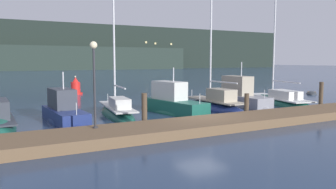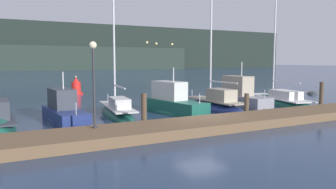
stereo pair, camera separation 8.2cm
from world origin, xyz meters
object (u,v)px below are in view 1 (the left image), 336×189
motorboat_berth_6 (241,100)px  sailboat_berth_7 (278,102)px  dock_lamppost (94,70)px  rowboat_adrift (312,94)px  motorboat_berth_2 (64,117)px  motorboat_berth_4 (174,107)px  sailboat_berth_5 (215,107)px  sailboat_berth_3 (117,113)px  channel_buoy (76,88)px

motorboat_berth_6 → sailboat_berth_7: 3.49m
dock_lamppost → rowboat_adrift: (24.60, 8.52, -2.98)m
motorboat_berth_2 → motorboat_berth_4: 6.84m
sailboat_berth_5 → motorboat_berth_6: 2.95m
sailboat_berth_3 → motorboat_berth_4: 3.64m
sailboat_berth_5 → motorboat_berth_6: size_ratio=1.86×
sailboat_berth_5 → channel_buoy: size_ratio=5.42×
sailboat_berth_3 → dock_lamppost: bearing=-118.2°
sailboat_berth_3 → dock_lamppost: (-2.77, -5.15, 2.82)m
sailboat_berth_3 → sailboat_berth_7: size_ratio=1.03×
sailboat_berth_3 → sailboat_berth_7: sailboat_berth_3 is taller
sailboat_berth_7 → rowboat_adrift: 9.40m
motorboat_berth_4 → sailboat_berth_5: sailboat_berth_5 is taller
motorboat_berth_6 → channel_buoy: bearing=122.6°
motorboat_berth_2 → dock_lamppost: bearing=-83.5°
motorboat_berth_2 → sailboat_berth_5: size_ratio=0.52×
motorboat_berth_6 → rowboat_adrift: bearing=15.5°
dock_lamppost → sailboat_berth_3: bearing=61.8°
channel_buoy → motorboat_berth_4: bearing=-78.8°
sailboat_berth_5 → motorboat_berth_6: sailboat_berth_5 is taller
motorboat_berth_2 → sailboat_berth_3: sailboat_berth_3 is taller
sailboat_berth_3 → motorboat_berth_6: 9.76m
motorboat_berth_2 → sailboat_berth_7: size_ratio=0.51×
channel_buoy → dock_lamppost: 19.95m
motorboat_berth_4 → motorboat_berth_6: size_ratio=1.05×
motorboat_berth_6 → sailboat_berth_7: (3.45, -0.39, -0.33)m
motorboat_berth_6 → sailboat_berth_7: bearing=-6.4°
sailboat_berth_5 → sailboat_berth_7: sailboat_berth_7 is taller
dock_lamppost → rowboat_adrift: dock_lamppost is taller
sailboat_berth_7 → channel_buoy: bearing=130.6°
rowboat_adrift → sailboat_berth_7: bearing=-156.6°
sailboat_berth_3 → rowboat_adrift: size_ratio=3.90×
sailboat_berth_5 → sailboat_berth_7: 6.32m
sailboat_berth_3 → rowboat_adrift: sailboat_berth_3 is taller
motorboat_berth_2 → motorboat_berth_6: 13.05m
sailboat_berth_3 → motorboat_berth_2: bearing=-167.9°
sailboat_berth_7 → sailboat_berth_5: bearing=-177.3°
motorboat_berth_6 → channel_buoy: motorboat_berth_6 is taller
motorboat_berth_4 → sailboat_berth_5: size_ratio=0.56×
motorboat_berth_2 → sailboat_berth_3: 3.35m
motorboat_berth_6 → sailboat_berth_7: sailboat_berth_7 is taller
sailboat_berth_7 → dock_lamppost: 16.92m
sailboat_berth_5 → dock_lamppost: (-9.66, -4.49, 2.79)m
motorboat_berth_4 → channel_buoy: bearing=101.2°
sailboat_berth_5 → motorboat_berth_4: bearing=-178.6°
sailboat_berth_5 → channel_buoy: bearing=112.8°
rowboat_adrift → channel_buoy: bearing=152.6°
motorboat_berth_4 → motorboat_berth_2: bearing=179.7°
motorboat_berth_4 → motorboat_berth_6: bearing=7.0°
sailboat_berth_3 → motorboat_berth_4: size_ratio=1.86×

